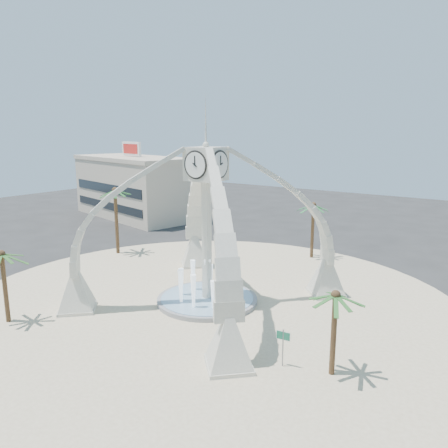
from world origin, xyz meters
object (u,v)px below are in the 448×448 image
Objects in this scene: palm_east at (336,296)px; palm_south at (1,255)px; clock_tower at (207,223)px; palm_west at (115,191)px; street_sign at (283,340)px; fountain at (207,299)px; palm_north at (314,206)px.

palm_south reaches higher than palm_east.
clock_tower reaches higher than palm_south.
clock_tower is 3.33× the size of palm_east.
palm_west reaches higher than palm_south.
clock_tower reaches higher than palm_east.
palm_west is 3.40× the size of street_sign.
palm_north is (1.43, 16.64, 5.43)m from fountain.
clock_tower is 11.92m from street_sign.
street_sign is at bearing -28.61° from fountain.
fountain is 19.12m from palm_west.
fountain is 1.01× the size of palm_west.
palm_south is at bearing -129.66° from clock_tower.
palm_east is at bearing -18.72° from palm_west.
palm_south is (-21.55, -6.92, 0.33)m from palm_east.
street_sign is at bearing -161.63° from palm_east.
street_sign is (8.14, -21.86, -4.05)m from palm_north.
palm_south is at bearing -65.49° from palm_west.
palm_west is (-17.01, 5.56, 0.55)m from clock_tower.
palm_east is 0.94× the size of palm_south.
clock_tower is at bearing -18.11° from palm_west.
clock_tower reaches higher than fountain.
clock_tower is 7.68× the size of street_sign.
fountain is at bearing 160.43° from palm_east.
palm_north is at bearing 31.01° from palm_west.
palm_south is at bearing -129.66° from fountain.
palm_west is at bearing 114.51° from palm_south.
palm_north is at bearing 103.10° from street_sign.
clock_tower is 16.72m from palm_north.
palm_north reaches higher than fountain.
palm_west is 1.22× the size of palm_north.
clock_tower is 14.71m from palm_south.
palm_south is (-10.77, -27.91, -0.70)m from palm_north.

